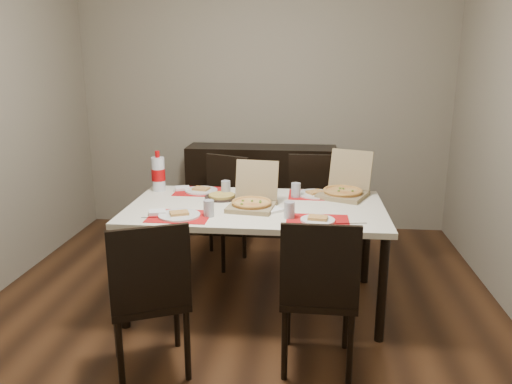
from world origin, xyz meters
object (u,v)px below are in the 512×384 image
(dip_bowl, at_px, (264,199))
(chair_near_left, at_px, (149,293))
(chair_near_right, at_px, (319,289))
(chair_far_right, at_px, (310,203))
(dining_table, at_px, (256,215))
(pizza_box_center, at_px, (253,200))
(soda_bottle, at_px, (158,174))
(chair_far_left, at_px, (220,204))
(sideboard, at_px, (261,190))

(dip_bowl, bearing_deg, chair_near_left, -116.86)
(chair_near_right, bearing_deg, chair_far_right, 91.27)
(chair_near_right, relative_size, chair_far_right, 1.00)
(dining_table, bearing_deg, chair_near_right, -61.54)
(pizza_box_center, xyz_separation_m, soda_bottle, (-0.79, 0.39, 0.08))
(dining_table, distance_m, chair_far_right, 1.02)
(dip_bowl, bearing_deg, chair_near_right, -67.07)
(chair_far_right, bearing_deg, soda_bottle, -154.08)
(chair_far_right, bearing_deg, pizza_box_center, -112.88)
(chair_near_left, height_order, pizza_box_center, pizza_box_center)
(dip_bowl, xyz_separation_m, soda_bottle, (-0.85, 0.22, 0.12))
(chair_near_left, bearing_deg, chair_near_right, 8.51)
(chair_far_left, height_order, pizza_box_center, pizza_box_center)
(dip_bowl, bearing_deg, chair_far_left, 122.61)
(sideboard, xyz_separation_m, pizza_box_center, (0.09, -1.64, 0.35))
(dip_bowl, distance_m, soda_bottle, 0.88)
(sideboard, xyz_separation_m, chair_far_left, (-0.29, -0.77, 0.06))
(dining_table, height_order, chair_far_right, chair_far_right)
(chair_far_left, height_order, chair_far_right, same)
(chair_far_right, relative_size, pizza_box_center, 2.45)
(chair_near_right, height_order, soda_bottle, soda_bottle)
(soda_bottle, bearing_deg, chair_far_left, 49.05)
(chair_far_right, height_order, pizza_box_center, pizza_box_center)
(chair_near_right, xyz_separation_m, pizza_box_center, (-0.45, 0.75, 0.29))
(sideboard, xyz_separation_m, chair_far_right, (0.50, -0.66, 0.06))
(chair_far_left, bearing_deg, chair_near_left, -93.12)
(chair_far_right, xyz_separation_m, soda_bottle, (-1.20, -0.58, 0.37))
(pizza_box_center, bearing_deg, chair_near_right, -58.96)
(dining_table, xyz_separation_m, chair_far_right, (0.39, 0.93, -0.17))
(chair_far_left, distance_m, pizza_box_center, 0.99)
(pizza_box_center, height_order, soda_bottle, soda_bottle)
(pizza_box_center, distance_m, dip_bowl, 0.19)
(sideboard, relative_size, dip_bowl, 12.23)
(sideboard, height_order, dip_bowl, sideboard)
(sideboard, height_order, pizza_box_center, pizza_box_center)
(dip_bowl, bearing_deg, soda_bottle, 165.32)
(sideboard, distance_m, chair_near_right, 2.45)
(dining_table, bearing_deg, sideboard, 93.77)
(chair_near_right, bearing_deg, soda_bottle, 137.26)
(chair_near_left, height_order, chair_far_left, same)
(pizza_box_center, distance_m, soda_bottle, 0.88)
(chair_near_right, distance_m, chair_far_right, 1.73)
(dining_table, bearing_deg, soda_bottle, 156.77)
(chair_near_left, relative_size, dip_bowl, 7.58)
(chair_near_right, xyz_separation_m, dip_bowl, (-0.39, 0.92, 0.25))
(chair_near_left, bearing_deg, chair_far_left, 86.88)
(chair_near_left, bearing_deg, chair_far_right, 64.53)
(chair_near_left, distance_m, chair_far_left, 1.75)
(chair_near_left, relative_size, pizza_box_center, 2.45)
(sideboard, distance_m, dip_bowl, 1.50)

